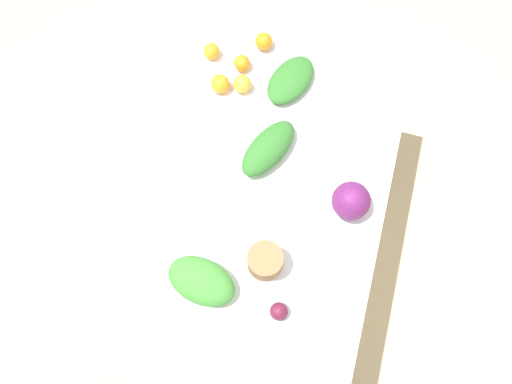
% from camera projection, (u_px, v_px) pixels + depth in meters
% --- Properties ---
extents(ground_plane, '(8.00, 8.00, 0.00)m').
position_uv_depth(ground_plane, '(256.00, 243.00, 2.60)').
color(ground_plane, '#C6B289').
extents(dining_table, '(1.48, 0.96, 0.78)m').
position_uv_depth(dining_table, '(256.00, 202.00, 1.95)').
color(dining_table, silver).
rests_on(dining_table, ground_plane).
extents(cabbage_purple, '(0.14, 0.14, 0.14)m').
position_uv_depth(cabbage_purple, '(351.00, 201.00, 1.78)').
color(cabbage_purple, '#601E5B').
rests_on(cabbage_purple, dining_table).
extents(paper_bag, '(0.12, 0.12, 0.11)m').
position_uv_depth(paper_bag, '(265.00, 261.00, 1.72)').
color(paper_bag, olive).
rests_on(paper_bag, dining_table).
extents(greens_bunch_chard, '(0.28, 0.22, 0.06)m').
position_uv_depth(greens_bunch_chard, '(290.00, 80.00, 1.99)').
color(greens_bunch_chard, '#2D6B28').
rests_on(greens_bunch_chard, dining_table).
extents(greens_bunch_dandelion, '(0.30, 0.23, 0.09)m').
position_uv_depth(greens_bunch_dandelion, '(267.00, 148.00, 1.88)').
color(greens_bunch_dandelion, '#2D6B28').
rests_on(greens_bunch_dandelion, dining_table).
extents(greens_bunch_beet_tops, '(0.20, 0.27, 0.10)m').
position_uv_depth(greens_bunch_beet_tops, '(201.00, 281.00, 1.71)').
color(greens_bunch_beet_tops, '#3D8433').
rests_on(greens_bunch_beet_tops, dining_table).
extents(beet_root, '(0.06, 0.06, 0.06)m').
position_uv_depth(beet_root, '(279.00, 311.00, 1.69)').
color(beet_root, '#5B1933').
rests_on(beet_root, dining_table).
extents(orange_0, '(0.07, 0.07, 0.07)m').
position_uv_depth(orange_0, '(242.00, 63.00, 2.01)').
color(orange_0, orange).
rests_on(orange_0, dining_table).
extents(orange_1, '(0.07, 0.07, 0.07)m').
position_uv_depth(orange_1, '(264.00, 41.00, 2.05)').
color(orange_1, orange).
rests_on(orange_1, dining_table).
extents(orange_2, '(0.07, 0.07, 0.07)m').
position_uv_depth(orange_2, '(242.00, 84.00, 1.98)').
color(orange_2, '#F9A833').
rests_on(orange_2, dining_table).
extents(orange_3, '(0.07, 0.07, 0.07)m').
position_uv_depth(orange_3, '(212.00, 51.00, 2.03)').
color(orange_3, orange).
rests_on(orange_3, dining_table).
extents(orange_4, '(0.08, 0.08, 0.08)m').
position_uv_depth(orange_4, '(220.00, 84.00, 1.98)').
color(orange_4, orange).
rests_on(orange_4, dining_table).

